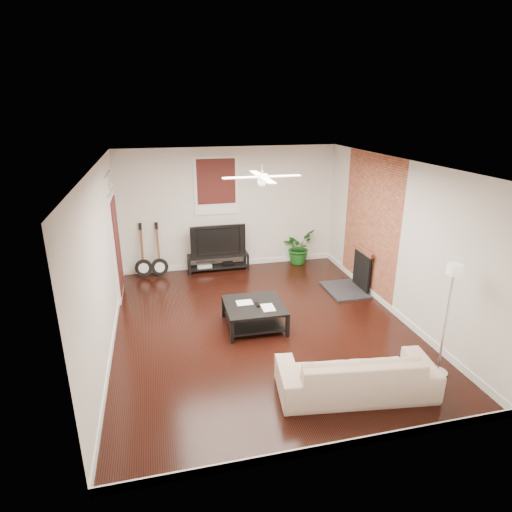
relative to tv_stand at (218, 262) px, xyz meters
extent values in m
cube|color=black|center=(0.34, -2.78, -0.20)|extent=(5.00, 6.00, 0.01)
cube|color=white|center=(0.34, -2.78, 2.60)|extent=(5.00, 6.00, 0.01)
cube|color=silver|center=(0.34, 0.22, 1.20)|extent=(5.00, 0.01, 2.80)
cube|color=silver|center=(0.34, -5.78, 1.20)|extent=(5.00, 0.01, 2.80)
cube|color=silver|center=(-2.16, -2.78, 1.20)|extent=(0.01, 6.00, 2.80)
cube|color=silver|center=(2.84, -2.78, 1.20)|extent=(0.01, 6.00, 2.80)
cube|color=#984531|center=(2.83, -1.78, 1.20)|extent=(0.02, 2.20, 2.80)
cube|color=black|center=(2.54, -1.78, 0.26)|extent=(0.80, 1.10, 0.92)
cube|color=#35130E|center=(0.04, 0.19, 1.75)|extent=(1.00, 0.06, 1.30)
cube|color=white|center=(-2.12, -0.88, 1.05)|extent=(0.08, 1.00, 2.50)
cube|color=black|center=(0.00, 0.00, 0.00)|extent=(1.40, 0.37, 0.39)
imported|color=black|center=(0.00, 0.02, 0.56)|extent=(1.25, 0.16, 0.72)
cube|color=black|center=(0.21, -2.79, 0.01)|extent=(1.01, 1.01, 0.42)
imported|color=tan|center=(1.11, -4.86, 0.11)|extent=(2.16, 1.08, 0.61)
imported|color=#195718|center=(1.98, 0.04, 0.22)|extent=(0.98, 0.98, 0.82)
camera|label=1|loc=(-1.29, -9.20, 3.45)|focal=29.70mm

